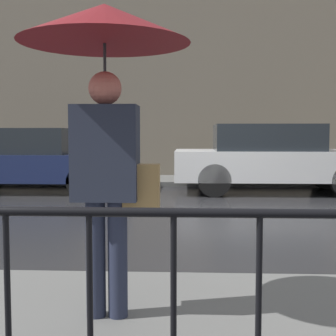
% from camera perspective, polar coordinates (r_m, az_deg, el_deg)
% --- Properties ---
extents(ground_plane, '(80.00, 80.00, 0.00)m').
position_cam_1_polar(ground_plane, '(8.11, 5.61, -5.48)').
color(ground_plane, '#262628').
extents(sidewalk_far, '(28.00, 2.06, 0.13)m').
position_cam_1_polar(sidewalk_far, '(12.99, 4.51, -1.55)').
color(sidewalk_far, '#60605E').
rests_on(sidewalk_far, ground_plane).
extents(lane_marking, '(25.20, 0.12, 0.01)m').
position_cam_1_polar(lane_marking, '(8.11, 5.61, -5.45)').
color(lane_marking, gold).
rests_on(lane_marking, ground_plane).
extents(building_storefront, '(28.00, 0.30, 6.44)m').
position_cam_1_polar(building_storefront, '(14.23, 4.43, 11.70)').
color(building_storefront, '#706656').
rests_on(building_storefront, ground_plane).
extents(railing_foreground, '(12.00, 0.04, 0.96)m').
position_cam_1_polar(railing_foreground, '(1.86, 15.98, -15.81)').
color(railing_foreground, black).
rests_on(railing_foreground, sidewalk_near).
extents(pedestrian, '(1.12, 1.12, 2.07)m').
position_cam_1_polar(pedestrian, '(3.14, -7.62, 12.38)').
color(pedestrian, '#23283D').
rests_on(pedestrian, sidewalk_near).
extents(car_navy, '(4.63, 1.95, 1.49)m').
position_cam_1_polar(car_navy, '(11.56, -16.77, 1.01)').
color(car_navy, '#19234C').
rests_on(car_navy, ground_plane).
extents(car_white, '(4.54, 1.89, 1.58)m').
position_cam_1_polar(car_white, '(11.06, 12.52, 1.22)').
color(car_white, silver).
rests_on(car_white, ground_plane).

